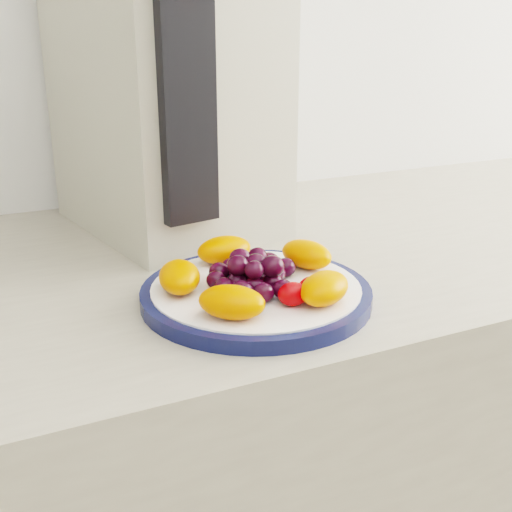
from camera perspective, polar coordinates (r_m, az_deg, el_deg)
name	(u,v)px	position (r m, az deg, el deg)	size (l,w,h in m)	color
plate_rim	(256,294)	(0.67, 0.00, -3.43)	(0.24, 0.24, 0.01)	#0D143D
plate_face	(256,293)	(0.67, 0.00, -3.35)	(0.22, 0.22, 0.02)	white
appliance_body	(164,89)	(0.90, -8.22, 14.52)	(0.22, 0.31, 0.38)	#AFA994
appliance_panel	(186,97)	(0.73, -6.20, 13.85)	(0.07, 0.02, 0.28)	black
fruit_plate	(256,274)	(0.66, -0.04, -1.57)	(0.21, 0.20, 0.04)	#FF5800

